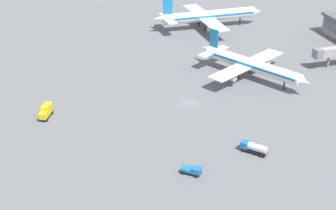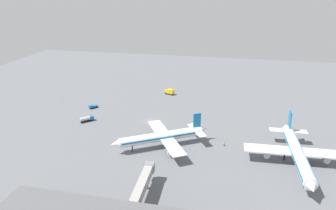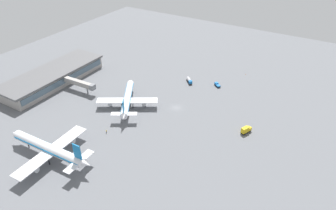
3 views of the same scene
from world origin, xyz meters
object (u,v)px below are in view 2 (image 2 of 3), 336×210
Objects in this scene: airplane_at_gate at (297,152)px; pushback_tractor at (93,106)px; ground_crew_worker at (224,144)px; safety_cone_near_gate at (61,98)px; airplane_taxiing at (162,136)px; catering_truck at (170,92)px; fuel_truck at (87,119)px.

pushback_tractor is at bearing -113.01° from airplane_at_gate.
safety_cone_near_gate is (-92.38, 36.28, -0.55)m from ground_crew_worker.
airplane_taxiing is 21.48× the size of ground_crew_worker.
ground_crew_worker is at bearing -111.29° from airplane_at_gate.
airplane_at_gate is 126.11m from safety_cone_near_gate.
airplane_at_gate is at bearing -20.91° from safety_cone_near_gate.
airplane_at_gate is 27.15× the size of ground_crew_worker.
pushback_tractor is (-94.08, 35.47, -4.05)m from airplane_at_gate.
catering_truck is 54.92m from fuel_truck.
airplane_taxiing is 55.34m from pushback_tractor.
fuel_truck is at bearing 79.24° from catering_truck.
airplane_at_gate is 7.74× the size of fuel_truck.
airplane_at_gate reaches higher than catering_truck.
airplane_taxiing reaches higher than safety_cone_near_gate.
airplane_taxiing is 62.87m from catering_truck.
fuel_truck is at bearing 53.61° from pushback_tractor.
catering_truck is at bearing -32.34° from ground_crew_worker.
airplane_taxiing is 6.12× the size of fuel_truck.
safety_cone_near_gate is (-117.72, 44.98, -4.72)m from airplane_at_gate.
catering_truck is at bearing 12.93° from fuel_truck.
catering_truck reaches higher than fuel_truck.
fuel_truck is 3.51× the size of ground_crew_worker.
airplane_taxiing is at bearing -31.53° from safety_cone_near_gate.
pushback_tractor is at bearing 62.96° from catering_truck.
pushback_tractor is at bearing 61.68° from fuel_truck.
catering_truck is at bearing -139.92° from airplane_at_gate.
ground_crew_worker is at bearing 161.86° from airplane_taxiing.
catering_truck is 65.87m from ground_crew_worker.
ground_crew_worker reaches higher than safety_cone_near_gate.
fuel_truck is (-30.08, -45.94, -0.31)m from catering_truck.
fuel_truck is at bearing -104.39° from airplane_at_gate.
safety_cone_near_gate is at bearing -62.90° from airplane_taxiing.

